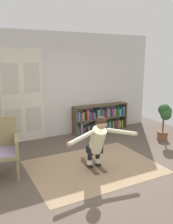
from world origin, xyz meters
TOP-DOWN VIEW (x-y plane):
  - ground_plane at (0.00, 0.00)m, footprint 7.20×7.20m
  - back_wall at (0.00, 2.60)m, footprint 6.00×0.10m
  - double_door at (-1.07, 2.54)m, footprint 1.22×0.05m
  - rug at (-0.19, 0.29)m, footprint 2.57×1.93m
  - bookshelf at (1.22, 2.39)m, footprint 1.79×0.30m
  - wicker_chair at (-1.90, 0.79)m, footprint 0.69×0.69m
  - potted_plant at (2.33, 0.87)m, footprint 0.39×0.44m
  - skis_pair at (-0.19, 0.32)m, footprint 0.31×0.75m
  - person_skier at (-0.20, 0.12)m, footprint 1.48×0.62m

SIDE VIEW (x-z plane):
  - ground_plane at x=0.00m, z-range 0.00..0.00m
  - rug at x=-0.19m, z-range 0.00..0.01m
  - skis_pair at x=-0.19m, z-range -0.01..0.06m
  - bookshelf at x=1.22m, z-range -0.04..0.78m
  - wicker_chair at x=-1.90m, z-range 0.03..1.13m
  - person_skier at x=-0.20m, z-range 0.13..1.19m
  - potted_plant at x=2.33m, z-range 0.18..1.17m
  - double_door at x=-1.07m, z-range 0.01..2.46m
  - back_wall at x=0.00m, z-range 0.00..2.90m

